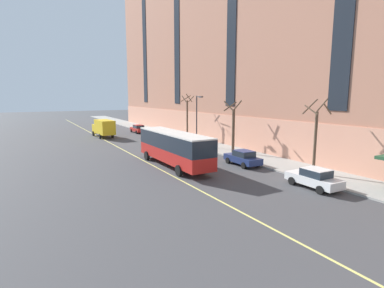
# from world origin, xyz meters

# --- Properties ---
(ground_plane) EXTENTS (260.00, 260.00, 0.00)m
(ground_plane) POSITION_xyz_m (0.00, 0.00, 0.00)
(ground_plane) COLOR #424244
(sidewalk) EXTENTS (4.98, 160.00, 0.15)m
(sidewalk) POSITION_xyz_m (9.32, 3.00, 0.07)
(sidewalk) COLOR #9E9B93
(sidewalk) RESTS_ON ground
(apartment_facade) EXTENTS (15.20, 110.00, 33.49)m
(apartment_facade) POSITION_xyz_m (17.80, -0.00, 16.73)
(apartment_facade) COLOR #B2755B
(apartment_facade) RESTS_ON ground
(city_bus) EXTENTS (2.84, 12.09, 3.49)m
(city_bus) POSITION_xyz_m (-0.68, 0.81, 2.04)
(city_bus) COLOR red
(city_bus) RESTS_ON ground
(parked_car_white_0) EXTENTS (1.98, 4.37, 1.56)m
(parked_car_white_0) POSITION_xyz_m (5.60, -11.05, 0.78)
(parked_car_white_0) COLOR silver
(parked_car_white_0) RESTS_ON ground
(parked_car_green_1) EXTENTS (2.03, 4.84, 1.56)m
(parked_car_green_1) POSITION_xyz_m (5.72, 18.20, 0.78)
(parked_car_green_1) COLOR #23603D
(parked_car_green_1) RESTS_ON ground
(parked_car_navy_2) EXTENTS (2.04, 4.39, 1.56)m
(parked_car_navy_2) POSITION_xyz_m (5.76, -2.23, 0.78)
(parked_car_navy_2) COLOR navy
(parked_car_navy_2) RESTS_ON ground
(parked_car_navy_3) EXTENTS (2.01, 4.66, 1.56)m
(parked_car_navy_3) POSITION_xyz_m (5.78, 8.18, 0.78)
(parked_car_navy_3) COLOR navy
(parked_car_navy_3) RESTS_ON ground
(parked_car_red_4) EXTENTS (2.01, 4.79, 1.56)m
(parked_car_red_4) POSITION_xyz_m (5.71, 29.74, 0.78)
(parked_car_red_4) COLOR #B21E19
(parked_car_red_4) RESTS_ON ground
(box_truck) EXTENTS (2.59, 7.32, 3.03)m
(box_truck) POSITION_xyz_m (-1.69, 26.30, 1.73)
(box_truck) COLOR gold
(box_truck) RESTS_ON ground
(street_tree_near_corner) EXTENTS (1.94, 2.11, 6.71)m
(street_tree_near_corner) POSITION_xyz_m (8.95, -8.32, 3.58)
(street_tree_near_corner) COLOR brown
(street_tree_near_corner) RESTS_ON sidewalk
(street_tree_mid_block) EXTENTS (2.02, 2.03, 6.41)m
(street_tree_mid_block) POSITION_xyz_m (8.92, 3.70, 3.35)
(street_tree_mid_block) COLOR brown
(street_tree_mid_block) RESTS_ON sidewalk
(street_tree_far_uptown) EXTENTS (1.68, 1.73, 7.30)m
(street_tree_far_uptown) POSITION_xyz_m (8.95, 15.64, 3.88)
(street_tree_far_uptown) COLOR brown
(street_tree_far_uptown) RESTS_ON sidewalk
(street_lamp) EXTENTS (0.36, 1.48, 6.95)m
(street_lamp) POSITION_xyz_m (7.43, 9.87, 4.40)
(street_lamp) COLOR #2D2D30
(street_lamp) RESTS_ON sidewalk
(lane_centerline) EXTENTS (0.16, 140.00, 0.01)m
(lane_centerline) POSITION_xyz_m (-2.38, 3.00, 0.00)
(lane_centerline) COLOR #E0D66B
(lane_centerline) RESTS_ON ground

